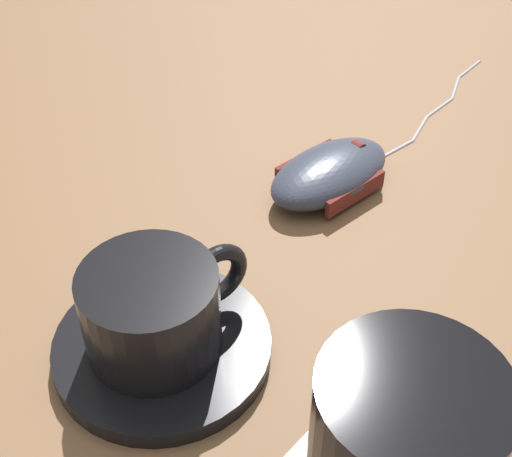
{
  "coord_description": "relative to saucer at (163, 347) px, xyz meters",
  "views": [
    {
      "loc": [
        0.27,
        0.07,
        0.34
      ],
      "look_at": [
        -0.03,
        -0.12,
        0.03
      ],
      "focal_mm": 50.0,
      "sensor_mm": 36.0,
      "label": 1
    }
  ],
  "objects": [
    {
      "name": "mouse_cable",
      "position": [
        -0.36,
        0.03,
        -0.0
      ],
      "size": [
        0.21,
        0.02,
        0.0
      ],
      "color": "gray",
      "rests_on": "ground"
    },
    {
      "name": "computer_mouse",
      "position": [
        -0.2,
        0.01,
        0.01
      ],
      "size": [
        0.12,
        0.09,
        0.03
      ],
      "color": "#2D3342",
      "rests_on": "ground"
    },
    {
      "name": "saucer",
      "position": [
        0.0,
        0.0,
        0.0
      ],
      "size": [
        0.13,
        0.13,
        0.01
      ],
      "primitive_type": "cylinder",
      "color": "black",
      "rests_on": "ground"
    },
    {
      "name": "ground_plane",
      "position": [
        -0.07,
        0.12,
        -0.01
      ],
      "size": [
        3.0,
        3.0,
        0.0
      ],
      "primitive_type": "plane",
      "color": "brown"
    },
    {
      "name": "coffee_cup",
      "position": [
        0.0,
        -0.0,
        0.03
      ],
      "size": [
        0.1,
        0.08,
        0.06
      ],
      "color": "black",
      "rests_on": "saucer"
    }
  ]
}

